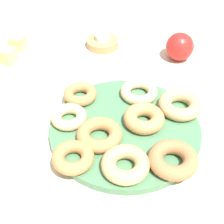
% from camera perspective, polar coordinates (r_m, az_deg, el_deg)
% --- Properties ---
extents(ground_plane, '(2.40, 2.40, 0.00)m').
position_cam_1_polar(ground_plane, '(0.72, 2.21, -3.40)').
color(ground_plane, beige).
extents(donut_plate, '(0.32, 0.32, 0.02)m').
position_cam_1_polar(donut_plate, '(0.71, 2.22, -2.92)').
color(donut_plate, '#4C7F56').
rests_on(donut_plate, ground_plane).
extents(donut_0, '(0.11, 0.11, 0.02)m').
position_cam_1_polar(donut_0, '(0.78, 4.62, 3.45)').
color(donut_0, '#EABC84').
rests_on(donut_0, donut_plate).
extents(donut_1, '(0.13, 0.13, 0.03)m').
position_cam_1_polar(donut_1, '(0.67, -2.15, -3.86)').
color(donut_1, '#C6844C').
rests_on(donut_1, donut_plate).
extents(donut_2, '(0.10, 0.10, 0.02)m').
position_cam_1_polar(donut_2, '(0.72, -7.34, -0.83)').
color(donut_2, '#EABC84').
rests_on(donut_2, donut_plate).
extents(donut_3, '(0.10, 0.10, 0.02)m').
position_cam_1_polar(donut_3, '(0.64, -6.65, -7.67)').
color(donut_3, '#C6844C').
rests_on(donut_3, donut_plate).
extents(donut_4, '(0.12, 0.12, 0.03)m').
position_cam_1_polar(donut_4, '(0.64, 10.33, -7.96)').
color(donut_4, '#B27547').
rests_on(donut_4, donut_plate).
extents(donut_5, '(0.11, 0.11, 0.03)m').
position_cam_1_polar(donut_5, '(0.62, 2.29, -8.86)').
color(donut_5, tan).
rests_on(donut_5, donut_plate).
extents(donut_6, '(0.12, 0.12, 0.03)m').
position_cam_1_polar(donut_6, '(0.75, 11.50, 1.22)').
color(donut_6, tan).
rests_on(donut_6, donut_plate).
extents(donut_7, '(0.09, 0.09, 0.02)m').
position_cam_1_polar(donut_7, '(0.77, -5.44, 3.06)').
color(donut_7, '#C6844C').
rests_on(donut_7, donut_plate).
extents(donut_8, '(0.09, 0.09, 0.03)m').
position_cam_1_polar(donut_8, '(0.71, 5.45, -1.07)').
color(donut_8, tan).
rests_on(donut_8, donut_plate).
extents(candle_holder, '(0.09, 0.09, 0.02)m').
position_cam_1_polar(candle_holder, '(0.99, -1.63, 11.69)').
color(candle_holder, tan).
rests_on(candle_holder, ground_plane).
extents(tealight, '(0.04, 0.04, 0.01)m').
position_cam_1_polar(tealight, '(0.98, -1.65, 12.63)').
color(tealight, silver).
rests_on(tealight, candle_holder).
extents(fruit_bowl, '(0.18, 0.18, 0.04)m').
position_cam_1_polar(fruit_bowl, '(0.91, -15.71, 8.05)').
color(fruit_bowl, silver).
rests_on(fruit_bowl, ground_plane).
extents(melon_chunk_left, '(0.04, 0.04, 0.04)m').
position_cam_1_polar(melon_chunk_left, '(0.87, -17.33, 9.09)').
color(melon_chunk_left, '#DBD67A').
rests_on(melon_chunk_left, fruit_bowl).
extents(melon_chunk_right, '(0.04, 0.04, 0.04)m').
position_cam_1_polar(melon_chunk_right, '(0.92, -15.75, 11.26)').
color(melon_chunk_right, '#DBD67A').
rests_on(melon_chunk_right, fruit_bowl).
extents(apple, '(0.08, 0.08, 0.08)m').
position_cam_1_polar(apple, '(0.93, 11.43, 10.83)').
color(apple, red).
rests_on(apple, ground_plane).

